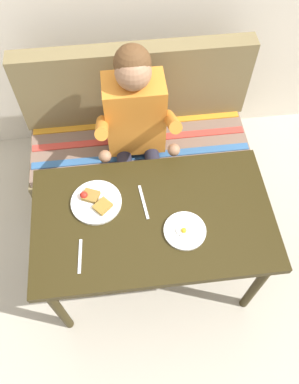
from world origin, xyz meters
The scene contains 8 objects.
ground_plane centered at (0.00, 0.00, 0.00)m, with size 8.00×8.00×0.00m, color #B7AE9C.
table centered at (0.00, 0.00, 0.65)m, with size 1.20×0.70×0.73m.
couch centered at (0.00, 0.76, 0.33)m, with size 1.44×0.56×1.00m.
person centered at (-0.03, 0.59, 0.74)m, with size 0.45×0.61×1.21m.
plate_breakfast centered at (-0.27, 0.11, 0.74)m, with size 0.26×0.26×0.05m.
plate_eggs centered at (0.14, -0.10, 0.74)m, with size 0.21×0.21×0.04m.
fork centered at (-0.36, -0.17, 0.73)m, with size 0.01×0.17×0.01m, color silver.
knife centered at (-0.04, 0.09, 0.73)m, with size 0.01×0.20×0.01m, color silver.
Camera 1 is at (-0.12, -0.88, 2.40)m, focal length 35.80 mm.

